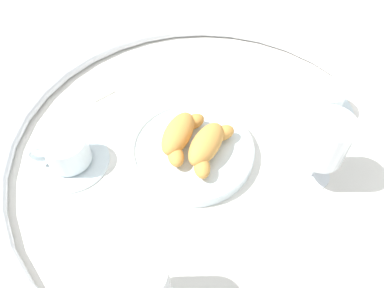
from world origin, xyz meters
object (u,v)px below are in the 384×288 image
Objects in this scene: croissant_small at (208,145)px; coffee_cup_near at (68,154)px; pastry_plate at (192,150)px; coffee_cup_far at (322,101)px; sugar_packet at (101,92)px; juice_glass_left at (325,142)px; croissant_large at (180,135)px; juice_glass_right at (139,283)px.

coffee_cup_near is (0.10, -0.23, -0.02)m from croissant_small.
coffee_cup_far reaches higher than pastry_plate.
coffee_cup_near is at bearing -66.00° from croissant_small.
juice_glass_left is at bearing 113.40° from sugar_packet.
pastry_plate is 0.04m from croissant_large.
coffee_cup_far is at bearing 128.07° from coffee_cup_near.
coffee_cup_far is (-0.21, 0.17, -0.02)m from croissant_small.
sugar_packet is at bearing -73.47° from coffee_cup_far.
juice_glass_left is 1.00× the size of juice_glass_right.
juice_glass_right reaches higher than coffee_cup_far.
juice_glass_right reaches higher than sugar_packet.
coffee_cup_near is at bearing -58.74° from croissant_large.
juice_glass_left reaches higher than coffee_cup_far.
croissant_large is at bearing -81.03° from juice_glass_left.
juice_glass_right is (0.47, -0.15, 0.07)m from coffee_cup_far.
croissant_small is 0.98× the size of juice_glass_right.
pastry_plate is 1.67× the size of coffee_cup_far.
juice_glass_left is at bearing 5.26° from coffee_cup_far.
juice_glass_right is at bearing -28.69° from juice_glass_left.
coffee_cup_far is 2.72× the size of sugar_packet.
coffee_cup_near is at bearing -51.93° from coffee_cup_far.
juice_glass_left is 0.46m from sugar_packet.
croissant_small reaches higher than coffee_cup_far.
pastry_plate is 1.66× the size of croissant_small.
juice_glass_left reaches higher than croissant_small.
pastry_plate is at bearing 117.65° from coffee_cup_near.
juice_glass_right is (0.27, 0.04, 0.08)m from pastry_plate.
juice_glass_right reaches higher than pastry_plate.
pastry_plate is at bearing -43.81° from coffee_cup_far.
coffee_cup_far is 0.50m from juice_glass_right.
juice_glass_left is at bearing 98.97° from croissant_large.
juice_glass_left reaches higher than pastry_plate.
sugar_packet is (-0.08, -0.27, -0.04)m from croissant_small.
croissant_large reaches higher than coffee_cup_far.
pastry_plate is 0.23m from juice_glass_left.
croissant_large is 0.23m from sugar_packet.
coffee_cup_near is (0.10, -0.20, 0.01)m from pastry_plate.
sugar_packet is at bearing -105.59° from croissant_small.
coffee_cup_near is at bearing -62.35° from pastry_plate.
coffee_cup_near is 0.30m from juice_glass_right.
coffee_cup_far is (-0.20, 0.20, 0.01)m from pastry_plate.
croissant_small is 1.00× the size of coffee_cup_near.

